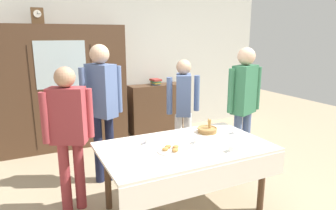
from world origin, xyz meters
name	(u,v)px	position (x,y,z in m)	size (l,w,h in m)	color
ground_plane	(176,200)	(0.00, 0.00, 0.00)	(12.00, 12.00, 0.00)	tan
back_wall	(109,64)	(0.00, 2.65, 1.35)	(6.40, 0.10, 2.70)	silver
dining_table	(186,155)	(0.00, -0.24, 0.65)	(1.75, 1.05, 0.74)	#4C3321
wall_cabinet	(61,88)	(-0.90, 2.35, 1.02)	(2.10, 0.46, 2.03)	#4C3321
mantel_clock	(37,16)	(-1.16, 2.35, 2.15)	(0.18, 0.11, 0.24)	brown
bookshelf_low	(156,109)	(0.81, 2.41, 0.47)	(1.03, 0.35, 0.94)	#4C3321
book_stack	(156,82)	(0.81, 2.41, 1.00)	(0.18, 0.23, 0.11)	#2D5184
tea_cup_back_edge	(235,132)	(0.71, -0.13, 0.77)	(0.13, 0.13, 0.06)	white
tea_cup_near_left	(197,141)	(0.15, -0.20, 0.77)	(0.13, 0.13, 0.06)	white
tea_cup_mid_right	(231,149)	(0.33, -0.55, 0.77)	(0.13, 0.13, 0.06)	white
tea_cup_far_left	(148,141)	(-0.33, 0.01, 0.77)	(0.13, 0.13, 0.06)	white
bread_basket	(207,130)	(0.45, 0.06, 0.78)	(0.24, 0.24, 0.16)	#9E7542
pastry_plate	(171,150)	(-0.20, -0.28, 0.76)	(0.28, 0.28, 0.05)	white
spoon_far_left	(228,143)	(0.44, -0.35, 0.75)	(0.12, 0.02, 0.01)	silver
spoon_back_edge	(209,155)	(0.08, -0.54, 0.75)	(0.12, 0.02, 0.01)	silver
person_near_right_end	(183,103)	(0.56, 0.86, 0.93)	(0.52, 0.41, 1.54)	silver
person_beside_shelf	(69,127)	(-1.08, 0.34, 0.95)	(0.52, 0.34, 1.57)	#933338
person_behind_table_right	(244,98)	(1.16, 0.27, 1.05)	(0.52, 0.32, 1.72)	slate
person_behind_table_left	(102,100)	(-0.60, 0.85, 1.09)	(0.52, 0.41, 1.76)	#191E38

